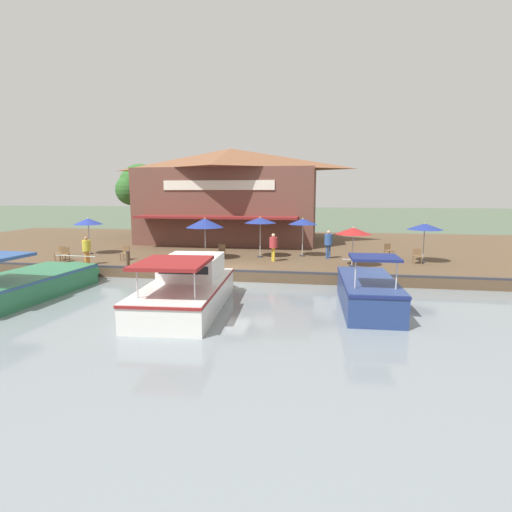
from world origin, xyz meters
TOP-DOWN VIEW (x-y plane):
  - ground_plane at (0.00, 0.00)m, footprint 220.00×220.00m
  - quay_deck at (-11.00, 0.00)m, footprint 22.00×56.00m
  - quay_edge_fender at (-0.10, 0.00)m, footprint 0.20×50.40m
  - waterfront_restaurant at (-13.30, -2.62)m, footprint 10.53×14.67m
  - patio_umbrella_near_quay_edge at (-4.64, 10.89)m, footprint 2.00×2.00m
  - patio_umbrella_mid_patio_left at (-5.82, 3.77)m, footprint 1.82×1.82m
  - patio_umbrella_back_row at (-3.76, -2.10)m, footprint 2.30×2.30m
  - patio_umbrella_by_entrance at (-2.66, 6.69)m, footprint 1.97×1.97m
  - patio_umbrella_far_corner at (-4.97, 1.14)m, footprint 1.99×1.99m
  - patio_umbrella_mid_patio_right at (-4.44, -10.32)m, footprint 1.85×1.85m
  - cafe_chair_mid_patio at (-6.32, 9.19)m, footprint 0.57×0.57m
  - cafe_chair_far_corner_seat at (-1.38, -10.03)m, footprint 0.53×0.53m
  - cafe_chair_facing_river at (-2.55, -6.79)m, footprint 0.45×0.45m
  - cafe_chair_beside_entrance at (-1.83, -10.63)m, footprint 0.48×0.48m
  - cafe_chair_back_row_seat at (-4.18, 10.46)m, footprint 0.46×0.46m
  - cafe_chair_under_first_umbrella at (-4.30, -1.23)m, footprint 0.46×0.46m
  - person_near_entrance at (-5.11, 5.40)m, footprint 0.50×0.50m
  - person_mid_patio at (-3.56, 2.15)m, footprint 0.47×0.47m
  - person_at_quay_edge at (-0.70, -8.17)m, footprint 0.46×0.46m
  - motorboat_second_along at (3.27, 6.82)m, footprint 6.17×2.22m
  - motorboat_outer_channel at (3.87, -7.96)m, footprint 8.06×3.38m
  - motorboat_mid_row at (4.37, -0.35)m, footprint 7.78×3.28m
  - mooring_post at (-0.35, -5.51)m, footprint 0.22×0.22m
  - tree_behind_restaurant at (-17.36, -12.85)m, footprint 4.41×4.20m
  - tree_upstream_bank at (-18.50, -4.27)m, footprint 3.97×3.78m

SIDE VIEW (x-z plane):
  - ground_plane at x=0.00m, z-range 0.00..0.00m
  - quay_deck at x=-11.00m, z-range 0.00..0.60m
  - motorboat_outer_channel at x=3.87m, z-range -0.41..1.71m
  - quay_edge_fender at x=-0.10m, z-range 0.60..0.70m
  - motorboat_second_along at x=3.27m, z-range -0.41..1.89m
  - motorboat_mid_row at x=4.37m, z-range -0.26..1.93m
  - mooring_post at x=-0.35m, z-range 0.61..1.50m
  - cafe_chair_mid_patio at x=-6.32m, z-range 0.65..1.50m
  - cafe_chair_far_corner_seat at x=-1.38m, z-range 0.65..1.50m
  - cafe_chair_facing_river at x=-2.55m, z-range 0.65..1.50m
  - cafe_chair_beside_entrance at x=-1.83m, z-range 0.65..1.50m
  - cafe_chair_back_row_seat at x=-4.18m, z-range 0.65..1.50m
  - cafe_chair_under_first_umbrella at x=-4.30m, z-range 0.65..1.50m
  - person_at_quay_edge at x=-0.70m, z-range 0.80..2.41m
  - person_mid_patio at x=-3.56m, z-range 0.81..2.47m
  - person_near_entrance at x=-5.11m, z-range 0.83..2.59m
  - patio_umbrella_by_entrance at x=-2.66m, z-range 1.47..3.67m
  - patio_umbrella_near_quay_edge at x=-4.64m, z-range 1.54..3.87m
  - patio_umbrella_mid_patio_right at x=-4.44m, z-range 1.56..3.99m
  - patio_umbrella_back_row at x=-3.76m, z-range 1.55..4.10m
  - patio_umbrella_mid_patio_left at x=-5.82m, z-range 1.60..4.07m
  - patio_umbrella_far_corner at x=-4.97m, z-range 1.65..4.21m
  - waterfront_restaurant at x=-13.30m, z-range 0.66..8.33m
  - tree_upstream_bank at x=-18.50m, z-range 1.72..7.97m
  - tree_behind_restaurant at x=-17.36m, z-range 1.80..8.64m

